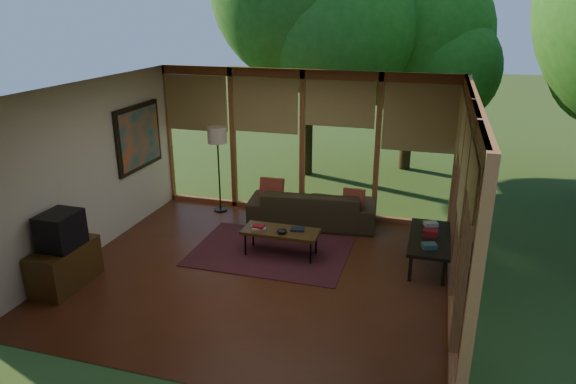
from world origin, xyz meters
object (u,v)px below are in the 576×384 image
(sofa, at_px, (312,207))
(coffee_table, at_px, (281,232))
(television, at_px, (60,230))
(floor_lamp, at_px, (217,140))
(media_cabinet, at_px, (65,266))
(side_console, at_px, (430,240))

(sofa, xyz_separation_m, coffee_table, (-0.18, -1.36, 0.06))
(sofa, distance_m, television, 4.21)
(sofa, height_order, floor_lamp, floor_lamp)
(sofa, xyz_separation_m, floor_lamp, (-1.87, 0.15, 1.08))
(media_cabinet, xyz_separation_m, television, (0.02, 0.00, 0.55))
(media_cabinet, xyz_separation_m, side_console, (4.87, 2.09, 0.11))
(sofa, distance_m, media_cabinet, 4.19)
(media_cabinet, relative_size, coffee_table, 0.83)
(television, bearing_deg, sofa, 48.35)
(floor_lamp, bearing_deg, television, -105.51)
(media_cabinet, relative_size, floor_lamp, 0.61)
(television, distance_m, side_console, 5.30)
(coffee_table, relative_size, side_console, 0.86)
(floor_lamp, relative_size, side_console, 1.18)
(sofa, bearing_deg, floor_lamp, -11.34)
(media_cabinet, bearing_deg, television, 0.00)
(media_cabinet, distance_m, television, 0.55)
(side_console, bearing_deg, coffee_table, -171.79)
(sofa, relative_size, coffee_table, 1.88)
(media_cabinet, xyz_separation_m, coffee_table, (2.62, 1.76, 0.09))
(television, distance_m, coffee_table, 3.17)
(sofa, height_order, side_console, sofa)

